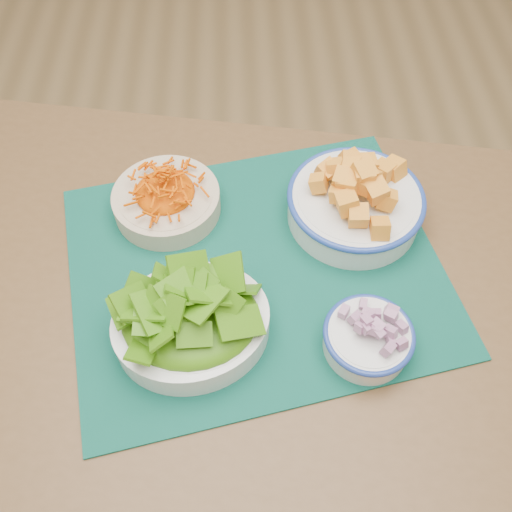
{
  "coord_description": "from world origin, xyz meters",
  "views": [
    {
      "loc": [
        -0.11,
        -0.58,
        1.5
      ],
      "look_at": [
        -0.09,
        -0.08,
        0.78
      ],
      "focal_mm": 40.0,
      "sensor_mm": 36.0,
      "label": 1
    }
  ],
  "objects_px": {
    "placemat": "(256,268)",
    "table": "(230,327)",
    "carrot_bowl": "(166,197)",
    "onion_bowl": "(368,336)",
    "squash_bowl": "(357,196)",
    "lettuce_bowl": "(190,318)"
  },
  "relations": [
    {
      "from": "squash_bowl",
      "to": "carrot_bowl",
      "type": "bearing_deg",
      "value": 174.83
    },
    {
      "from": "placemat",
      "to": "onion_bowl",
      "type": "relative_size",
      "value": 4.46
    },
    {
      "from": "table",
      "to": "lettuce_bowl",
      "type": "bearing_deg",
      "value": -115.98
    },
    {
      "from": "table",
      "to": "squash_bowl",
      "type": "bearing_deg",
      "value": 44.55
    },
    {
      "from": "placemat",
      "to": "squash_bowl",
      "type": "relative_size",
      "value": 2.54
    },
    {
      "from": "lettuce_bowl",
      "to": "onion_bowl",
      "type": "bearing_deg",
      "value": -19.47
    },
    {
      "from": "placemat",
      "to": "lettuce_bowl",
      "type": "height_order",
      "value": "lettuce_bowl"
    },
    {
      "from": "lettuce_bowl",
      "to": "carrot_bowl",
      "type": "bearing_deg",
      "value": 88.79
    },
    {
      "from": "lettuce_bowl",
      "to": "squash_bowl",
      "type": "bearing_deg",
      "value": 26.05
    },
    {
      "from": "placemat",
      "to": "table",
      "type": "bearing_deg",
      "value": -146.04
    },
    {
      "from": "lettuce_bowl",
      "to": "table",
      "type": "bearing_deg",
      "value": 40.78
    },
    {
      "from": "placemat",
      "to": "squash_bowl",
      "type": "xyz_separation_m",
      "value": [
        0.16,
        0.1,
        0.05
      ]
    },
    {
      "from": "carrot_bowl",
      "to": "squash_bowl",
      "type": "distance_m",
      "value": 0.31
    },
    {
      "from": "table",
      "to": "onion_bowl",
      "type": "height_order",
      "value": "onion_bowl"
    },
    {
      "from": "carrot_bowl",
      "to": "lettuce_bowl",
      "type": "bearing_deg",
      "value": -78.4
    },
    {
      "from": "carrot_bowl",
      "to": "onion_bowl",
      "type": "xyz_separation_m",
      "value": [
        0.3,
        -0.27,
        -0.0
      ]
    },
    {
      "from": "placemat",
      "to": "squash_bowl",
      "type": "bearing_deg",
      "value": 18.14
    },
    {
      "from": "onion_bowl",
      "to": "carrot_bowl",
      "type": "bearing_deg",
      "value": 137.96
    },
    {
      "from": "table",
      "to": "carrot_bowl",
      "type": "xyz_separation_m",
      "value": [
        -0.1,
        0.17,
        0.14
      ]
    },
    {
      "from": "onion_bowl",
      "to": "squash_bowl",
      "type": "bearing_deg",
      "value": 86.76
    },
    {
      "from": "carrot_bowl",
      "to": "squash_bowl",
      "type": "relative_size",
      "value": 0.99
    },
    {
      "from": "carrot_bowl",
      "to": "onion_bowl",
      "type": "height_order",
      "value": "carrot_bowl"
    }
  ]
}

